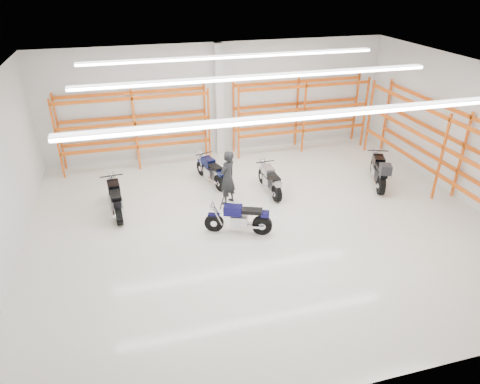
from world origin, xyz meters
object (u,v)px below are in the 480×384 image
object	(u,v)px
motorcycle_main	(241,219)
structural_column	(219,101)
motorcycle_back_a	(116,199)
motorcycle_back_c	(270,181)
motorcycle_back_b	(212,172)
standing_man	(227,178)
motorcycle_back_d	(379,172)

from	to	relation	value
motorcycle_main	structural_column	xyz separation A→B (m)	(0.78, 6.13, 1.79)
motorcycle_back_a	motorcycle_back_c	bearing A→B (deg)	0.42
motorcycle_back_a	motorcycle_back_b	world-z (taller)	motorcycle_back_a
motorcycle_back_a	structural_column	size ratio (longest dim) A/B	0.49
motorcycle_back_b	standing_man	world-z (taller)	standing_man
motorcycle_back_d	structural_column	bearing A→B (deg)	136.83
standing_man	motorcycle_back_c	bearing A→B (deg)	152.69
motorcycle_back_c	structural_column	distance (m)	4.43
structural_column	motorcycle_back_b	bearing A→B (deg)	-109.26
standing_man	motorcycle_back_d	bearing A→B (deg)	139.67
motorcycle_main	motorcycle_back_b	bearing A→B (deg)	92.81
standing_man	motorcycle_main	bearing A→B (deg)	50.48
motorcycle_back_b	motorcycle_main	bearing A→B (deg)	-87.19
motorcycle_back_a	standing_man	bearing A→B (deg)	-4.23
motorcycle_main	motorcycle_back_d	bearing A→B (deg)	16.52
motorcycle_back_d	structural_column	xyz separation A→B (m)	(-4.78, 4.48, 1.68)
motorcycle_main	structural_column	distance (m)	6.43
motorcycle_back_d	motorcycle_back_a	bearing A→B (deg)	176.96
motorcycle_main	structural_column	size ratio (longest dim) A/B	0.43
standing_man	structural_column	xyz separation A→B (m)	(0.73, 4.27, 1.32)
motorcycle_back_a	motorcycle_back_c	distance (m)	5.19
motorcycle_back_c	motorcycle_back_d	distance (m)	3.95
motorcycle_back_b	motorcycle_back_c	bearing A→B (deg)	-34.76
motorcycle_back_d	standing_man	size ratio (longest dim) A/B	1.20
motorcycle_main	motorcycle_back_c	size ratio (longest dim) A/B	0.97
motorcycle_back_c	structural_column	size ratio (longest dim) A/B	0.44
motorcycle_main	standing_man	xyz separation A→B (m)	(0.05, 1.87, 0.47)
motorcycle_main	motorcycle_back_c	bearing A→B (deg)	52.84
motorcycle_back_a	motorcycle_back_b	xyz separation A→B (m)	(3.38, 1.30, -0.04)
motorcycle_back_b	structural_column	xyz separation A→B (m)	(0.94, 2.70, 1.78)
standing_man	structural_column	world-z (taller)	structural_column
motorcycle_back_c	standing_man	distance (m)	1.69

